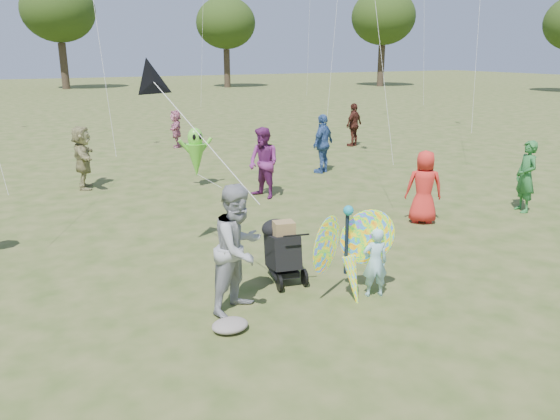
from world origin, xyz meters
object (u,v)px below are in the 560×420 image
(crowd_h, at_px, (354,125))
(crowd_d, at_px, (83,157))
(jogging_stroller, at_px, (281,247))
(adult_man, at_px, (239,249))
(child_girl, at_px, (375,262))
(crowd_e, at_px, (264,163))
(crowd_a, at_px, (424,187))
(alien_kite, at_px, (196,154))
(crowd_c, at_px, (323,144))
(crowd_f, at_px, (526,177))
(crowd_j, at_px, (176,129))
(butterfly_kite, at_px, (349,253))

(crowd_h, bearing_deg, crowd_d, -11.37)
(crowd_h, bearing_deg, jogging_stroller, 26.31)
(adult_man, height_order, crowd_h, adult_man)
(child_girl, distance_m, crowd_d, 10.18)
(adult_man, distance_m, crowd_e, 6.67)
(child_girl, xyz_separation_m, crowd_e, (1.05, 6.40, 0.38))
(adult_man, bearing_deg, jogging_stroller, 4.06)
(crowd_a, bearing_deg, alien_kite, -25.14)
(adult_man, xyz_separation_m, alien_kite, (1.94, 7.81, -0.02))
(crowd_h, bearing_deg, crowd_c, 20.66)
(child_girl, bearing_deg, crowd_h, -105.77)
(crowd_h, height_order, jogging_stroller, crowd_h)
(crowd_c, height_order, crowd_f, crowd_c)
(adult_man, height_order, crowd_j, adult_man)
(crowd_c, height_order, alien_kite, crowd_c)
(crowd_j, relative_size, jogging_stroller, 1.38)
(crowd_c, bearing_deg, crowd_f, 79.38)
(child_girl, bearing_deg, alien_kite, -71.52)
(crowd_f, distance_m, crowd_j, 13.94)
(adult_man, height_order, alien_kite, adult_man)
(alien_kite, bearing_deg, crowd_h, 25.65)
(crowd_d, height_order, crowd_f, crowd_d)
(adult_man, height_order, crowd_f, adult_man)
(crowd_d, xyz_separation_m, crowd_j, (4.41, 5.66, -0.15))
(butterfly_kite, bearing_deg, crowd_d, 105.51)
(crowd_f, relative_size, alien_kite, 1.01)
(adult_man, distance_m, crowd_f, 8.52)
(crowd_e, relative_size, alien_kite, 1.09)
(crowd_f, xyz_separation_m, crowd_h, (1.74, 9.95, 0.00))
(crowd_j, relative_size, alien_kite, 0.87)
(adult_man, xyz_separation_m, jogging_stroller, (1.07, 0.71, -0.38))
(crowd_h, relative_size, jogging_stroller, 1.61)
(crowd_d, xyz_separation_m, butterfly_kite, (2.67, -9.61, -0.12))
(crowd_h, height_order, crowd_j, crowd_h)
(crowd_h, bearing_deg, butterfly_kite, 30.97)
(crowd_c, distance_m, crowd_h, 5.42)
(adult_man, xyz_separation_m, crowd_c, (6.25, 7.87, -0.04))
(butterfly_kite, bearing_deg, crowd_c, 61.26)
(crowd_d, bearing_deg, crowd_h, -67.59)
(crowd_e, distance_m, jogging_stroller, 5.58)
(crowd_c, xyz_separation_m, crowd_h, (3.83, 3.84, -0.06))
(butterfly_kite, bearing_deg, child_girl, -9.53)
(adult_man, relative_size, crowd_j, 1.31)
(crowd_a, height_order, crowd_h, crowd_h)
(crowd_c, xyz_separation_m, jogging_stroller, (-5.17, -7.17, -0.34))
(crowd_h, bearing_deg, crowd_a, 39.92)
(jogging_stroller, bearing_deg, crowd_e, 79.15)
(crowd_j, distance_m, butterfly_kite, 15.36)
(child_girl, bearing_deg, adult_man, 3.08)
(crowd_f, height_order, crowd_j, crowd_f)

